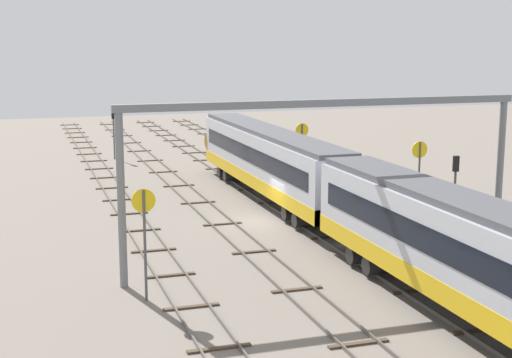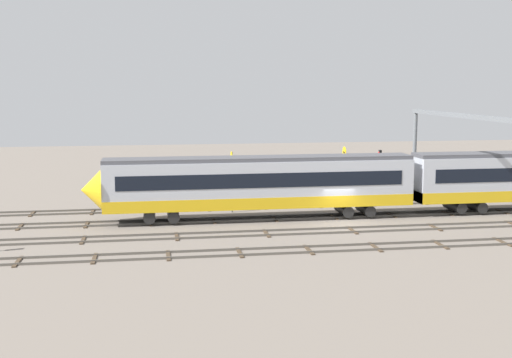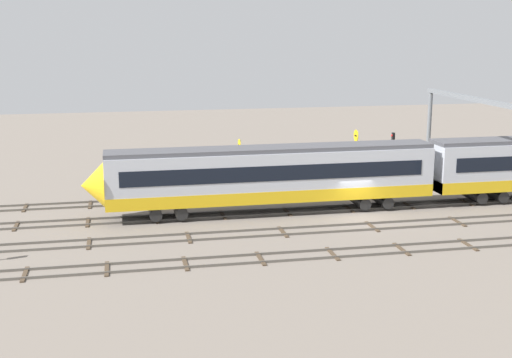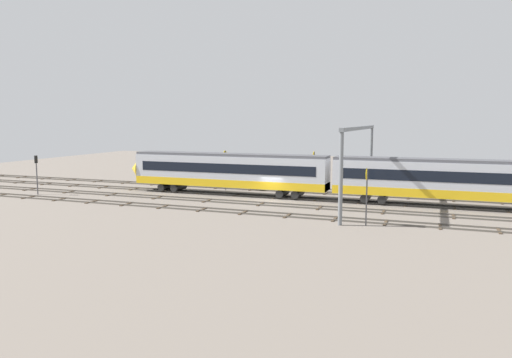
% 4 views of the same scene
% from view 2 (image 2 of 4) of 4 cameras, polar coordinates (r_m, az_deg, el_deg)
% --- Properties ---
extents(ground_plane, '(136.12, 136.12, 0.00)m').
position_cam_2_polar(ground_plane, '(49.88, 7.60, -3.90)').
color(ground_plane, slate).
extents(track_near_foreground, '(120.12, 2.40, 0.16)m').
position_cam_2_polar(track_near_foreground, '(56.94, 5.46, -2.27)').
color(track_near_foreground, '#59544C').
rests_on(track_near_foreground, ground).
extents(track_with_train, '(120.12, 2.40, 0.16)m').
position_cam_2_polar(track_with_train, '(52.21, 6.82, -3.26)').
color(track_with_train, '#59544C').
rests_on(track_with_train, ground).
extents(track_middle, '(120.12, 2.40, 0.16)m').
position_cam_2_polar(track_middle, '(47.54, 8.47, -4.44)').
color(track_middle, '#59544C').
rests_on(track_middle, ground).
extents(track_second_far, '(120.12, 2.40, 0.16)m').
position_cam_2_polar(track_second_far, '(42.94, 10.47, -5.88)').
color(track_second_far, '#59544C').
rests_on(track_second_far, ground).
extents(overhead_gantry, '(0.40, 20.32, 8.26)m').
position_cam_2_polar(overhead_gantry, '(52.66, 17.99, 3.40)').
color(overhead_gantry, slate).
rests_on(overhead_gantry, ground).
extents(speed_sign_near_foreground, '(0.14, 1.03, 4.98)m').
position_cam_2_polar(speed_sign_near_foreground, '(58.84, 7.77, 1.25)').
color(speed_sign_near_foreground, '#4C4C51').
rests_on(speed_sign_near_foreground, ground).
extents(speed_sign_mid_trackside, '(0.14, 1.00, 5.08)m').
position_cam_2_polar(speed_sign_mid_trackside, '(53.24, -2.15, 0.61)').
color(speed_sign_mid_trackside, '#4C4C51').
rests_on(speed_sign_mid_trackside, ground).
extents(signal_light_trackside_departure, '(0.31, 0.32, 4.58)m').
position_cam_2_polar(signal_light_trackside_departure, '(60.26, 10.83, 1.02)').
color(signal_light_trackside_departure, '#4C4C51').
rests_on(signal_light_trackside_departure, ground).
extents(relay_cabinet, '(1.25, 0.71, 1.64)m').
position_cam_2_polar(relay_cabinet, '(60.56, 7.55, -0.95)').
color(relay_cabinet, '#597259').
rests_on(relay_cabinet, ground).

